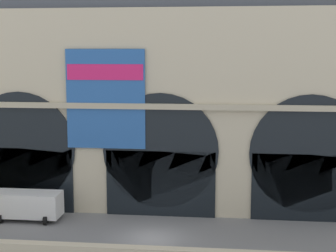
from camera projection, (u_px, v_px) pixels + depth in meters
ground_plane at (152, 238)px, 34.98m from camera, size 200.00×200.00×0.00m
station_building at (164, 88)px, 40.63m from camera, size 47.57×4.87×20.59m
van_midwest at (27, 204)px, 38.66m from camera, size 5.20×2.48×2.20m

